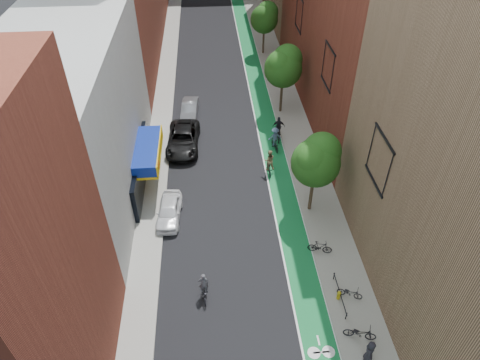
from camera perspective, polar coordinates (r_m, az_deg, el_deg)
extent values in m
plane|color=black|center=(25.20, 0.78, -20.65)|extent=(160.00, 160.00, 0.00)
cube|color=#147038|center=(44.48, 2.91, 10.28)|extent=(2.00, 68.00, 0.01)
cube|color=gray|center=(44.38, -10.20, 9.70)|extent=(2.00, 68.00, 0.15)
cube|color=gray|center=(44.82, 6.14, 10.44)|extent=(3.00, 68.00, 0.15)
cube|color=silver|center=(32.27, -21.57, 7.29)|extent=(8.00, 20.00, 12.00)
cylinder|color=#332619|center=(30.96, 9.49, -1.75)|extent=(0.24, 0.24, 3.30)
sphere|color=#1B4C14|center=(29.24, 10.05, 2.26)|extent=(3.36, 3.36, 3.36)
sphere|color=#1B4C14|center=(29.14, 10.85, 3.77)|extent=(2.64, 2.64, 2.64)
sphere|color=#1B4C14|center=(28.65, 9.70, 2.63)|extent=(2.40, 2.40, 2.40)
cylinder|color=#332619|center=(42.14, 5.51, 11.04)|extent=(0.24, 0.24, 3.47)
sphere|color=#1B4C14|center=(40.85, 5.77, 14.56)|extent=(3.53, 3.53, 3.53)
sphere|color=#1B4C14|center=(40.87, 6.35, 15.70)|extent=(2.77, 2.77, 2.77)
sphere|color=#1B4C14|center=(40.32, 5.45, 15.02)|extent=(2.52, 2.52, 2.52)
cylinder|color=#332619|center=(54.73, 3.14, 18.00)|extent=(0.24, 0.24, 3.19)
sphere|color=#1B4C14|center=(53.80, 3.24, 20.61)|extent=(3.25, 3.25, 3.25)
sphere|color=#1B4C14|center=(53.91, 3.68, 21.41)|extent=(2.55, 2.55, 2.55)
sphere|color=#1B4C14|center=(53.33, 2.96, 20.97)|extent=(2.32, 2.32, 2.32)
imported|color=white|center=(31.02, -9.43, -4.05)|extent=(1.93, 4.15, 1.37)
imported|color=black|center=(37.71, -7.60, 5.41)|extent=(3.00, 5.98, 1.62)
imported|color=gray|center=(42.16, -6.72, 9.33)|extent=(1.81, 4.31, 1.38)
imported|color=black|center=(26.46, -4.80, -14.62)|extent=(0.71, 1.79, 0.92)
imported|color=#4B4A52|center=(25.96, -4.88, -13.55)|extent=(0.61, 0.42, 1.61)
imported|color=black|center=(34.64, 3.88, 1.63)|extent=(0.57, 1.82, 1.09)
imported|color=#927D55|center=(34.29, 3.91, 2.67)|extent=(0.91, 0.72, 1.82)
imported|color=black|center=(38.73, 5.14, 6.10)|extent=(0.87, 1.98, 1.01)
imported|color=black|center=(38.39, 5.18, 7.14)|extent=(1.13, 0.57, 1.86)
imported|color=black|center=(37.40, 4.65, 4.86)|extent=(0.83, 1.90, 1.11)
imported|color=#405874|center=(37.11, 4.68, 5.78)|extent=(1.21, 0.83, 1.73)
imported|color=black|center=(25.58, 15.70, -19.02)|extent=(1.89, 1.09, 0.94)
imported|color=black|center=(28.80, 10.60, -8.78)|extent=(1.67, 0.87, 0.96)
imported|color=black|center=(27.03, 14.44, -14.32)|extent=(1.60, 1.09, 0.80)
imported|color=black|center=(24.81, 16.93, -21.01)|extent=(0.74, 0.88, 1.52)
cylinder|color=gold|center=(26.93, 13.01, -14.83)|extent=(0.21, 0.21, 0.49)
sphere|color=gold|center=(26.69, 13.10, -14.45)|extent=(0.23, 0.23, 0.23)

